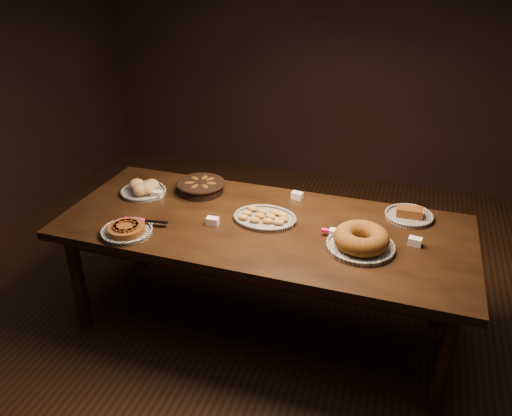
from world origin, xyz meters
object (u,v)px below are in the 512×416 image
(apple_tart_plate, at_px, (127,230))
(madeleine_platter, at_px, (265,217))
(bundt_cake_plate, at_px, (361,240))
(buffet_table, at_px, (263,234))

(apple_tart_plate, bearing_deg, madeleine_platter, 15.52)
(madeleine_platter, xyz_separation_m, bundt_cake_plate, (0.58, -0.13, 0.03))
(madeleine_platter, distance_m, bundt_cake_plate, 0.60)
(buffet_table, relative_size, apple_tart_plate, 7.06)
(buffet_table, relative_size, madeleine_platter, 6.41)
(buffet_table, height_order, madeleine_platter, madeleine_platter)
(buffet_table, distance_m, bundt_cake_plate, 0.60)
(buffet_table, relative_size, bundt_cake_plate, 5.67)
(buffet_table, distance_m, madeleine_platter, 0.10)
(madeleine_platter, bearing_deg, buffet_table, -85.72)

